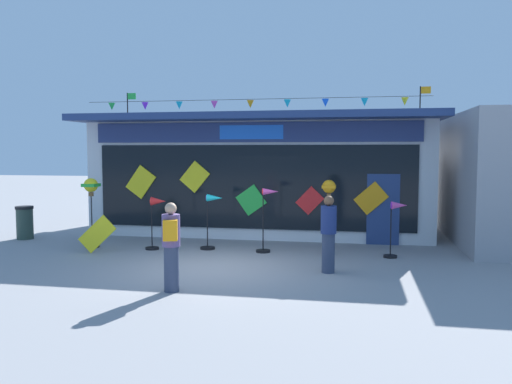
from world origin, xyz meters
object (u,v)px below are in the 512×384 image
(wind_spinner_center_left, at_px, (212,216))
(display_kite_on_ground, at_px, (97,234))
(wind_spinner_far_left, at_px, (91,193))
(kite_shop_building, at_px, (266,173))
(wind_spinner_right, at_px, (329,194))
(trash_bin, at_px, (25,222))
(wind_spinner_center_right, at_px, (267,215))
(person_mid_plaza, at_px, (171,245))
(person_near_camera, at_px, (328,234))
(wind_spinner_far_right, at_px, (396,222))
(wind_spinner_left, at_px, (156,214))

(wind_spinner_center_left, distance_m, display_kite_on_ground, 3.00)
(wind_spinner_far_left, bearing_deg, wind_spinner_center_left, 5.57)
(kite_shop_building, bearing_deg, display_kite_on_ground, -125.08)
(wind_spinner_right, relative_size, trash_bin, 1.93)
(wind_spinner_center_right, relative_size, person_mid_plaza, 1.00)
(wind_spinner_center_left, height_order, display_kite_on_ground, wind_spinner_center_left)
(wind_spinner_far_left, distance_m, person_near_camera, 6.80)
(wind_spinner_far_right, xyz_separation_m, display_kite_on_ground, (-7.55, -0.83, -0.40))
(wind_spinner_far_right, relative_size, trash_bin, 1.42)
(wind_spinner_far_right, distance_m, person_near_camera, 2.46)
(trash_bin, bearing_deg, wind_spinner_center_right, -5.18)
(wind_spinner_center_left, distance_m, trash_bin, 6.02)
(kite_shop_building, bearing_deg, person_mid_plaza, -92.55)
(person_near_camera, xyz_separation_m, display_kite_on_ground, (-5.99, 1.07, -0.36))
(wind_spinner_far_right, distance_m, trash_bin, 10.77)
(wind_spinner_far_left, distance_m, wind_spinner_right, 6.43)
(wind_spinner_center_left, bearing_deg, kite_shop_building, 79.20)
(wind_spinner_right, distance_m, wind_spinner_far_right, 1.79)
(kite_shop_building, height_order, wind_spinner_center_left, kite_shop_building)
(wind_spinner_center_left, distance_m, person_near_camera, 3.84)
(person_mid_plaza, bearing_deg, trash_bin, -53.08)
(wind_spinner_right, height_order, person_mid_plaza, wind_spinner_right)
(wind_spinner_far_left, bearing_deg, person_near_camera, -15.35)
(wind_spinner_left, height_order, person_mid_plaza, person_mid_plaza)
(wind_spinner_far_left, distance_m, wind_spinner_far_right, 8.10)
(wind_spinner_far_left, xyz_separation_m, trash_bin, (-2.66, 0.86, -1.01))
(wind_spinner_left, xyz_separation_m, wind_spinner_center_left, (1.45, 0.31, -0.04))
(wind_spinner_left, height_order, wind_spinner_center_right, wind_spinner_center_right)
(wind_spinner_left, distance_m, wind_spinner_right, 4.60)
(wind_spinner_right, bearing_deg, wind_spinner_center_right, -177.57)
(wind_spinner_left, bearing_deg, wind_spinner_far_left, -179.69)
(wind_spinner_center_right, relative_size, trash_bin, 1.70)
(wind_spinner_center_left, bearing_deg, wind_spinner_right, -1.37)
(person_near_camera, bearing_deg, wind_spinner_left, 86.14)
(kite_shop_building, distance_m, wind_spinner_center_right, 4.32)
(kite_shop_building, height_order, wind_spinner_left, kite_shop_building)
(person_mid_plaza, bearing_deg, wind_spinner_right, -139.55)
(wind_spinner_far_left, height_order, wind_spinner_left, wind_spinner_far_left)
(person_mid_plaza, height_order, trash_bin, person_mid_plaza)
(kite_shop_building, relative_size, wind_spinner_far_left, 5.72)
(wind_spinner_left, bearing_deg, wind_spinner_center_left, 12.21)
(person_mid_plaza, bearing_deg, wind_spinner_far_right, -153.83)
(wind_spinner_left, relative_size, wind_spinner_center_left, 0.95)
(wind_spinner_far_left, distance_m, person_mid_plaza, 5.42)
(kite_shop_building, bearing_deg, wind_spinner_left, -117.09)
(wind_spinner_right, xyz_separation_m, person_mid_plaza, (-2.71, -4.14, -0.67))
(wind_spinner_far_left, relative_size, display_kite_on_ground, 2.08)
(person_near_camera, distance_m, person_mid_plaza, 3.50)
(kite_shop_building, xyz_separation_m, wind_spinner_left, (-2.21, -4.33, -0.93))
(wind_spinner_far_left, relative_size, person_near_camera, 1.13)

